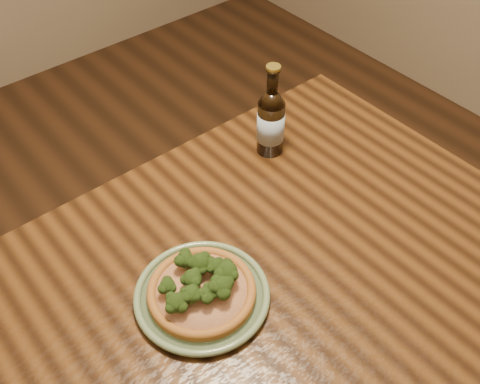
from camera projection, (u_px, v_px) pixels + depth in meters
table at (186, 374)px, 1.05m from camera, size 1.60×0.90×0.75m
plate at (202, 295)px, 1.05m from camera, size 0.26×0.26×0.02m
pizza at (201, 289)px, 1.03m from camera, size 0.20×0.20×0.07m
beer_bottle at (271, 121)px, 1.29m from camera, size 0.06×0.06×0.23m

